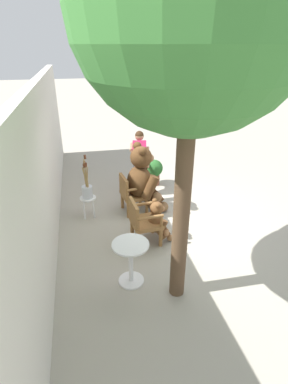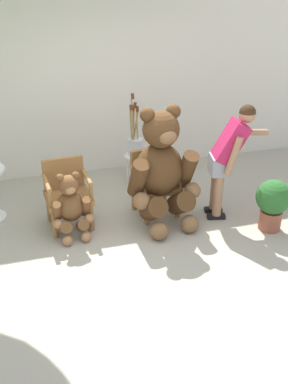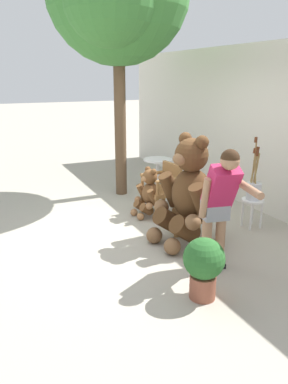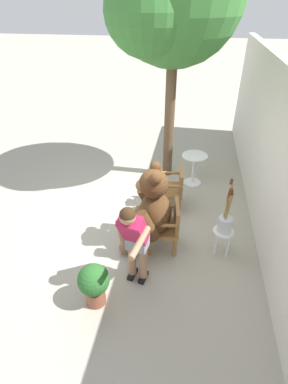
% 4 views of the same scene
% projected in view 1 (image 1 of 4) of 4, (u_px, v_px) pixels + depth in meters
% --- Properties ---
extents(ground_plane, '(60.00, 60.00, 0.00)m').
position_uv_depth(ground_plane, '(171.00, 221.00, 6.34)').
color(ground_plane, '#A8A091').
extents(back_wall, '(10.00, 0.16, 2.80)m').
position_uv_depth(back_wall, '(44.00, 168.00, 5.25)').
color(back_wall, silver).
rests_on(back_wall, ground).
extents(wooden_chair_left, '(0.60, 0.56, 0.86)m').
position_uv_depth(wooden_chair_left, '(143.00, 220.00, 5.48)').
color(wooden_chair_left, olive).
rests_on(wooden_chair_left, ground).
extents(wooden_chair_right, '(0.62, 0.59, 0.86)m').
position_uv_depth(wooden_chair_right, '(132.00, 193.00, 6.49)').
color(wooden_chair_right, olive).
rests_on(wooden_chair_right, ground).
extents(teddy_bear_large, '(0.94, 0.92, 1.54)m').
position_uv_depth(teddy_bear_large, '(143.00, 179.00, 6.43)').
color(teddy_bear_large, '#4C3019').
rests_on(teddy_bear_large, ground).
extents(teddy_bear_small, '(0.50, 0.49, 0.84)m').
position_uv_depth(teddy_bear_small, '(158.00, 221.00, 5.56)').
color(teddy_bear_small, brown).
rests_on(teddy_bear_small, ground).
extents(person_visitor, '(0.83, 0.48, 1.53)m').
position_uv_depth(person_visitor, '(139.00, 159.00, 7.12)').
color(person_visitor, black).
rests_on(person_visitor, ground).
extents(white_stool, '(0.34, 0.34, 0.46)m').
position_uv_depth(white_stool, '(88.00, 202.00, 6.35)').
color(white_stool, white).
rests_on(white_stool, ground).
extents(brush_bucket, '(0.22, 0.22, 0.95)m').
position_uv_depth(brush_bucket, '(87.00, 189.00, 6.21)').
color(brush_bucket, silver).
rests_on(brush_bucket, white_stool).
extents(round_side_table, '(0.56, 0.56, 0.72)m').
position_uv_depth(round_side_table, '(131.00, 259.00, 4.53)').
color(round_side_table, white).
rests_on(round_side_table, ground).
extents(patio_tree, '(2.66, 2.54, 4.96)m').
position_uv_depth(patio_tree, '(196.00, 15.00, 3.03)').
color(patio_tree, brown).
rests_on(patio_tree, ground).
extents(potted_plant, '(0.44, 0.44, 0.68)m').
position_uv_depth(potted_plant, '(154.00, 170.00, 7.82)').
color(potted_plant, brown).
rests_on(potted_plant, ground).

